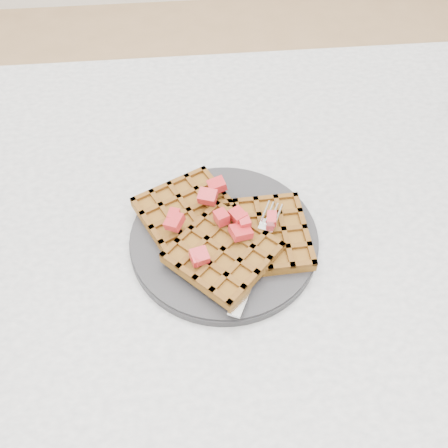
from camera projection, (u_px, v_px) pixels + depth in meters
name	position (u px, v px, depth m)	size (l,w,h in m)	color
ground	(278.00, 392.00, 1.31)	(4.00, 4.00, 0.00)	tan
table	(312.00, 257.00, 0.80)	(1.20, 0.80, 0.75)	silver
plate	(224.00, 238.00, 0.67)	(0.25, 0.25, 0.02)	black
waffles	(224.00, 232.00, 0.66)	(0.24, 0.24, 0.03)	brown
strawberry_pile	(224.00, 217.00, 0.64)	(0.15, 0.15, 0.02)	maroon
fork	(259.00, 253.00, 0.64)	(0.02, 0.18, 0.02)	silver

